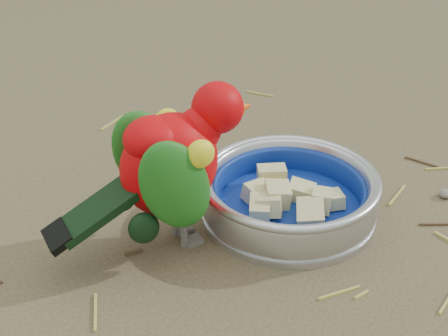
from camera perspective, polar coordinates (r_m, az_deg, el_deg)
ground at (r=0.81m, az=4.22°, el=-5.49°), size 60.00×60.00×0.00m
food_bowl at (r=0.83m, az=5.86°, el=-3.83°), size 0.23×0.23×0.02m
bowl_wall at (r=0.82m, az=5.97°, el=-2.09°), size 0.23×0.23×0.04m
fruit_wedges at (r=0.82m, az=5.95°, el=-2.50°), size 0.14×0.14×0.03m
lory_parrot at (r=0.73m, az=-4.64°, el=-0.62°), size 0.26×0.16×0.19m
ground_debris at (r=0.85m, az=1.34°, el=-3.27°), size 0.90×0.80×0.01m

